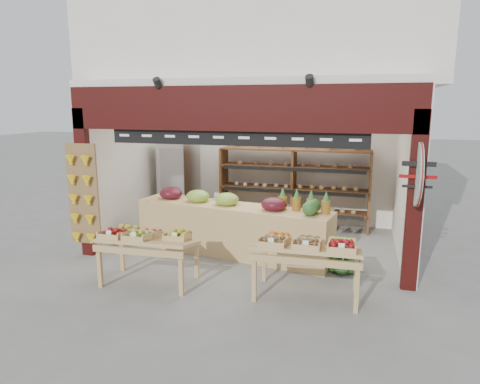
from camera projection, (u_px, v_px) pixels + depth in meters
name	position (u px, v px, depth m)	size (l,w,h in m)	color
ground	(248.00, 250.00, 8.14)	(60.00, 60.00, 0.00)	slate
shop_structure	(269.00, 45.00, 8.87)	(6.36, 5.12, 5.40)	white
banana_board	(82.00, 196.00, 7.55)	(0.60, 0.15, 1.80)	brown
gift_sign	(418.00, 174.00, 5.97)	(0.04, 0.93, 0.92)	#A0CAB6
back_shelving	(294.00, 171.00, 9.47)	(3.32, 0.54, 2.02)	brown
refrigerator	(179.00, 183.00, 9.89)	(0.73, 0.73, 1.88)	#ADAFB4
cardboard_stack	(194.00, 223.00, 9.12)	(0.94, 0.69, 0.60)	silver
mid_counter	(231.00, 227.00, 7.82)	(3.74, 1.34, 1.14)	tan
display_table_left	(143.00, 238.00, 6.54)	(1.45, 0.85, 0.92)	tan
display_table_right	(308.00, 246.00, 6.02)	(1.52, 0.88, 0.97)	tan
watermelon_pile	(341.00, 259.00, 7.12)	(0.66, 0.63, 0.48)	#17461B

